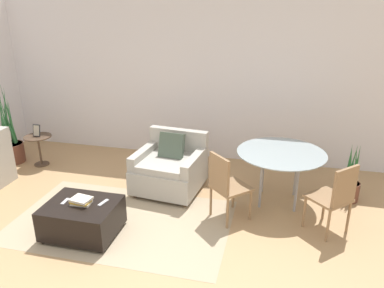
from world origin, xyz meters
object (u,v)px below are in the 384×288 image
object	(u,v)px
side_table	(39,145)
picture_frame	(37,131)
ottoman	(82,217)
tv_remote_secondary	(65,201)
dining_chair_near_left	(226,183)
potted_plant_small	(350,184)
dining_chair_near_right	(336,195)
dining_table	(281,157)
book_stack	(81,201)
armchair	(170,168)
tv_remote_primary	(103,203)
potted_plant	(11,144)

from	to	relation	value
side_table	picture_frame	xyz separation A→B (m)	(-0.00, 0.00, 0.25)
ottoman	tv_remote_secondary	xyz separation A→B (m)	(-0.21, 0.01, 0.19)
dining_chair_near_left	potted_plant_small	distance (m)	1.87
side_table	dining_chair_near_left	size ratio (longest dim) A/B	0.57
dining_chair_near_right	side_table	bearing A→B (deg)	168.23
dining_table	dining_chair_near_left	distance (m)	0.92
picture_frame	book_stack	bearing A→B (deg)	-44.05
picture_frame	dining_chair_near_right	distance (m)	4.69
dining_table	book_stack	bearing A→B (deg)	-148.76
dining_table	potted_plant_small	bearing A→B (deg)	15.34
tv_remote_secondary	picture_frame	xyz separation A→B (m)	(-1.51, 1.66, 0.20)
tv_remote_secondary	dining_chair_near_right	size ratio (longest dim) A/B	0.16
picture_frame	potted_plant_small	size ratio (longest dim) A/B	0.24
side_table	picture_frame	bearing A→B (deg)	90.00
armchair	potted_plant_small	xyz separation A→B (m)	(2.52, 0.27, -0.09)
dining_chair_near_right	potted_plant_small	world-z (taller)	dining_chair_near_right
tv_remote_primary	dining_chair_near_right	distance (m)	2.71
potted_plant	dining_chair_near_right	size ratio (longest dim) A/B	1.57
tv_remote_primary	dining_chair_near_left	xyz separation A→B (m)	(1.35, 0.62, 0.11)
dining_chair_near_right	tv_remote_secondary	bearing A→B (deg)	-167.18
book_stack	tv_remote_secondary	bearing A→B (deg)	178.62
armchair	potted_plant	size ratio (longest dim) A/B	0.71
book_stack	picture_frame	size ratio (longest dim) A/B	1.26
potted_plant	picture_frame	distance (m)	0.62
ottoman	potted_plant	distance (m)	2.80
ottoman	book_stack	distance (m)	0.22
book_stack	armchair	bearing A→B (deg)	63.48
tv_remote_secondary	potted_plant	distance (m)	2.64
armchair	dining_table	xyz separation A→B (m)	(1.56, 0.00, 0.33)
ottoman	dining_table	size ratio (longest dim) A/B	0.70
potted_plant	dining_chair_near_left	xyz separation A→B (m)	(3.85, -0.96, 0.20)
book_stack	potted_plant_small	distance (m)	3.59
armchair	potted_plant	bearing A→B (deg)	173.83
armchair	book_stack	xyz separation A→B (m)	(-0.67, -1.35, 0.11)
book_stack	side_table	bearing A→B (deg)	135.95
tv_remote_primary	potted_plant_small	distance (m)	3.34
potted_plant	picture_frame	world-z (taller)	potted_plant
ottoman	side_table	distance (m)	2.40
ottoman	picture_frame	world-z (taller)	picture_frame
tv_remote_secondary	potted_plant_small	size ratio (longest dim) A/B	0.17
ottoman	potted_plant	world-z (taller)	potted_plant
book_stack	tv_remote_primary	world-z (taller)	book_stack
dining_table	dining_chair_near_left	size ratio (longest dim) A/B	1.31
armchair	dining_chair_near_left	xyz separation A→B (m)	(0.91, -0.64, 0.18)
potted_plant	side_table	size ratio (longest dim) A/B	2.75
tv_remote_secondary	potted_plant_small	xyz separation A→B (m)	(3.41, 1.61, -0.17)
book_stack	side_table	distance (m)	2.40
potted_plant	side_table	world-z (taller)	potted_plant
side_table	dining_table	size ratio (longest dim) A/B	0.44
dining_chair_near_right	potted_plant_small	xyz separation A→B (m)	(0.32, 0.91, -0.27)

